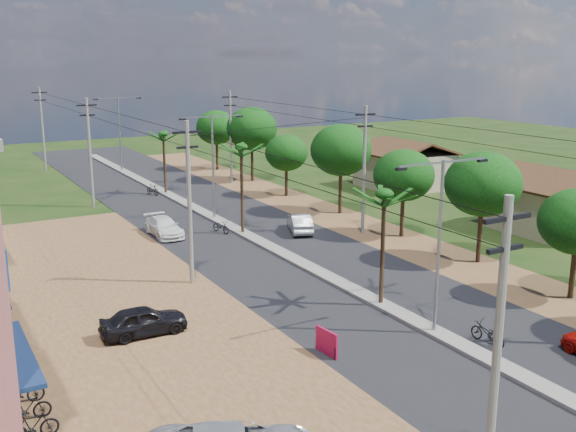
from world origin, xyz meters
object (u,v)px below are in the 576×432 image
car_white_far (164,227)px  parked_scooter_row (33,426)px  car_parked_dark (144,321)px  moto_rider_east (487,334)px  car_silver_mid (300,223)px  roadside_sign (327,343)px

car_white_far → parked_scooter_row: car_white_far is taller
parked_scooter_row → car_parked_dark: bearing=48.0°
car_white_far → car_parked_dark: bearing=-112.2°
car_parked_dark → parked_scooter_row: car_parked_dark is taller
car_parked_dark → moto_rider_east: size_ratio=2.11×
car_silver_mid → parked_scooter_row: car_silver_mid is taller
moto_rider_east → parked_scooter_row: bearing=-9.3°
car_white_far → parked_scooter_row: (-12.39, -22.35, -0.14)m
moto_rider_east → car_white_far: bearing=-79.0°
roadside_sign → parked_scooter_row: (-11.89, -0.63, -0.07)m
car_white_far → moto_rider_east: bearing=-75.5°
car_white_far → roadside_sign: 21.73m
car_white_far → parked_scooter_row: bearing=-118.8°
car_silver_mid → car_white_far: 9.56m
parked_scooter_row → moto_rider_east: bearing=-6.0°
roadside_sign → parked_scooter_row: size_ratio=0.13×
car_parked_dark → parked_scooter_row: size_ratio=0.36×
car_white_far → moto_rider_east: size_ratio=2.36×
roadside_sign → car_white_far: bearing=82.4°
car_silver_mid → parked_scooter_row: size_ratio=0.37×
car_silver_mid → roadside_sign: 20.22m
car_silver_mid → moto_rider_east: size_ratio=2.15×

